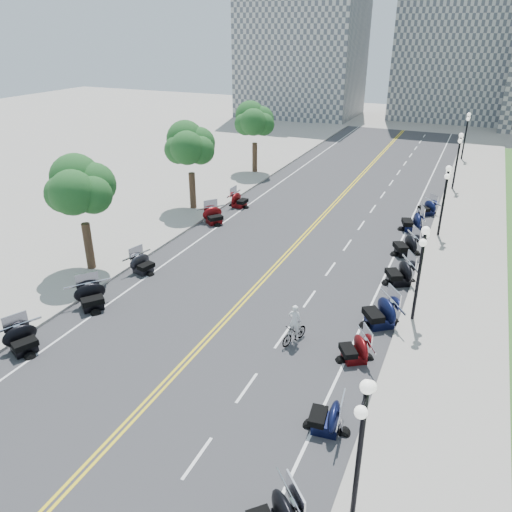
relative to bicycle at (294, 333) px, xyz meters
The scene contains 48 objects.
ground 3.87m from the bicycle, behind, with size 160.00×160.00×0.00m, color gray.
road 10.88m from the bicycle, 110.68° to the left, with size 16.00×90.00×0.01m, color #333335.
centerline_yellow_a 10.92m from the bicycle, 111.27° to the left, with size 0.12×90.00×0.00m, color yellow.
centerline_yellow_b 10.84m from the bicycle, 110.09° to the left, with size 0.12×90.00×0.00m, color yellow.
edge_line_north 10.50m from the bicycle, 75.85° to the left, with size 0.12×90.00×0.00m, color white.
edge_line_south 14.44m from the bicycle, 135.20° to the left, with size 0.12×90.00×0.00m, color white.
lane_dash_4 7.87m from the bicycle, 94.65° to the right, with size 0.12×2.00×0.00m, color white.
lane_dash_5 3.92m from the bicycle, 99.44° to the right, with size 0.12×2.00×0.00m, color white.
lane_dash_6 0.82m from the bicycle, 165.36° to the left, with size 0.12×2.00×0.00m, color white.
lane_dash_7 4.24m from the bicycle, 98.70° to the left, with size 0.12×2.00×0.00m, color white.
lane_dash_8 8.21m from the bicycle, 94.46° to the left, with size 0.12×2.00×0.00m, color white.
lane_dash_9 12.19m from the bicycle, 93.00° to the left, with size 0.12×2.00×0.00m, color white.
lane_dash_10 16.19m from the bicycle, 92.26° to the left, with size 0.12×2.00×0.00m, color white.
lane_dash_11 20.18m from the bicycle, 91.81° to the left, with size 0.12×2.00×0.00m, color white.
lane_dash_12 24.18m from the bicycle, 91.51° to the left, with size 0.12×2.00×0.00m, color white.
lane_dash_13 28.18m from the bicycle, 91.30° to the left, with size 0.12×2.00×0.00m, color white.
lane_dash_14 32.18m from the bicycle, 91.14° to the left, with size 0.12×2.00×0.00m, color white.
lane_dash_15 36.18m from the bicycle, 91.01° to the left, with size 0.12×2.00×0.00m, color white.
lane_dash_16 40.17m from the bicycle, 90.91° to the left, with size 0.12×2.00×0.00m, color white.
lane_dash_17 44.17m from the bicycle, 90.83° to the left, with size 0.12×2.00×0.00m, color white.
lane_dash_18 48.17m from the bicycle, 90.76° to the left, with size 0.12×2.00×0.00m, color white.
lane_dash_19 52.17m from the bicycle, 90.70° to the left, with size 0.12×2.00×0.00m, color white.
sidewalk_north 12.16m from the bicycle, 56.76° to the left, with size 5.00×90.00×0.15m, color #9E9991.
sidewalk_south 17.58m from the bicycle, 144.66° to the left, with size 5.00×90.00×0.15m, color #9E9991.
distant_block_a 67.07m from the bicycle, 109.36° to the left, with size 18.00×14.00×26.00m, color gray.
distant_block_b 69.69m from the bicycle, 89.86° to the left, with size 16.00×12.00×30.00m, color gray.
street_lamp_1 9.40m from the bicycle, 58.70° to the right, with size 0.50×1.20×4.90m, color black, non-canonical shape.
street_lamp_2 6.67m from the bicycle, 41.18° to the left, with size 0.50×1.20×4.90m, color black, non-canonical shape.
street_lamp_3 16.98m from the bicycle, 73.59° to the left, with size 0.50×1.20×4.90m, color black, non-canonical shape.
street_lamp_4 28.64m from the bicycle, 80.40° to the left, with size 0.50×1.20×4.90m, color black, non-canonical shape.
street_lamp_5 40.50m from the bicycle, 83.24° to the left, with size 0.50×1.20×4.90m, color black, non-canonical shape.
tree_2 14.64m from the bicycle, behind, with size 4.80×4.80×9.20m, color #235619, non-canonical shape.
tree_3 20.25m from the bicycle, 134.33° to the left, with size 4.80×4.80×9.20m, color #235619, non-canonical shape.
tree_4 29.90m from the bicycle, 117.87° to the left, with size 4.80×4.80×9.20m, color #235619, non-canonical shape.
motorcycle_n_4 5.58m from the bicycle, 57.87° to the right, with size 1.86×1.86×1.30m, color black, non-canonical shape.
motorcycle_n_5 2.89m from the bicycle, ahead, with size 1.84×1.84×1.29m, color #590A0C, non-canonical shape.
motorcycle_n_6 4.57m from the bicycle, 43.36° to the left, with size 2.24×2.24×1.57m, color black, non-canonical shape.
motorcycle_n_7 8.70m from the bicycle, 66.67° to the left, with size 2.15×2.15×1.51m, color black, non-canonical shape.
motorcycle_n_8 12.56m from the bicycle, 75.54° to the left, with size 2.12×2.12×1.48m, color black, non-canonical shape.
motorcycle_n_9 16.94m from the bicycle, 80.20° to the left, with size 2.16×2.16×1.51m, color black, non-canonical shape.
motorcycle_n_10 20.89m from the bicycle, 80.52° to the left, with size 1.77×1.77×1.24m, color black, non-canonical shape.
motorcycle_s_4 12.34m from the bicycle, 152.61° to the right, with size 1.95×1.95×1.36m, color black, non-canonical shape.
motorcycle_s_5 10.83m from the bicycle, behind, with size 2.07×2.07×1.45m, color black, non-canonical shape.
motorcycle_s_6 11.22m from the bicycle, 163.75° to the left, with size 1.80×1.80×1.26m, color black, non-canonical shape.
motorcycle_s_8 16.19m from the bicycle, 131.87° to the left, with size 1.95×1.95×1.37m, color #590A0C, non-canonical shape.
motorcycle_s_9 19.42m from the bicycle, 123.49° to the left, with size 1.87×1.87×1.31m, color #590A0C, non-canonical shape.
bicycle is the anchor object (origin of this frame).
cyclist_rider 1.33m from the bicycle, ahead, with size 0.60×0.40×1.65m, color silver.
Camera 1 is at (10.20, -18.66, 13.49)m, focal length 35.00 mm.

